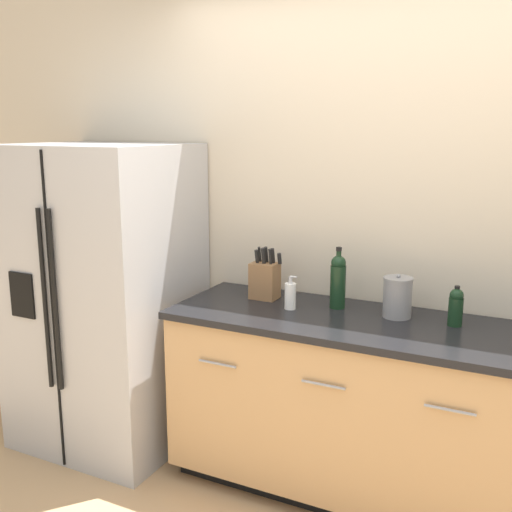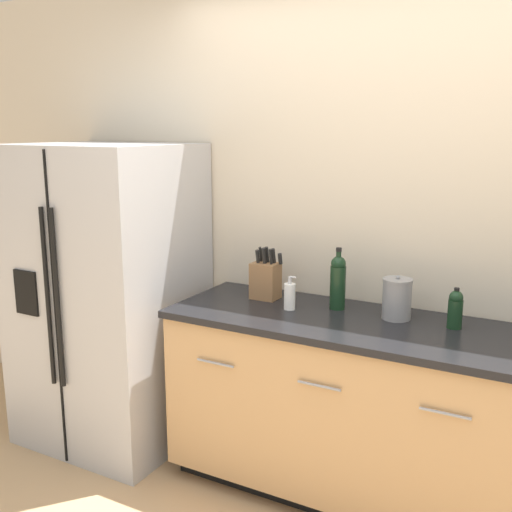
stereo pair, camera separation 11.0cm
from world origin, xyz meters
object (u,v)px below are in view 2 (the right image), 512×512
Objects in this scene: steel_canister at (397,299)px; knife_block at (266,279)px; soap_dispenser at (290,296)px; wine_bottle at (338,281)px; refrigerator at (108,295)px; oil_bottle at (455,309)px.

knife_block is at bearing 179.55° from steel_canister.
knife_block is at bearing 149.88° from soap_dispenser.
knife_block is at bearing -178.52° from wine_bottle.
refrigerator is 6.21× the size of knife_block.
steel_canister reaches higher than oil_bottle.
steel_canister is (0.70, -0.01, -0.01)m from knife_block.
refrigerator is at bearing -167.99° from knife_block.
soap_dispenser is (1.11, 0.08, 0.13)m from refrigerator.
wine_bottle is 0.25m from soap_dispenser.
refrigerator reaches higher than oil_bottle.
soap_dispenser is at bearing -30.12° from knife_block.
refrigerator is at bearing -175.76° from soap_dispenser.
refrigerator is 1.12m from soap_dispenser.
wine_bottle is at bearing 177.64° from oil_bottle.
refrigerator is 8.18× the size of steel_canister.
knife_block is 0.40m from wine_bottle.
refrigerator reaches higher than knife_block.
steel_canister reaches higher than soap_dispenser.
wine_bottle is 0.57m from oil_bottle.
wine_bottle is (1.31, 0.20, 0.20)m from refrigerator.
wine_bottle is at bearing 8.88° from refrigerator.
wine_bottle reaches higher than soap_dispenser.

